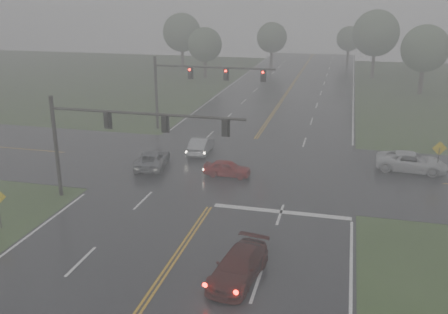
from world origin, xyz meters
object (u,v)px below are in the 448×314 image
(car_grey, at_px, (153,167))
(signal_gantry_near, at_px, (110,130))
(pickup_white, at_px, (410,171))
(sedan_silver, at_px, (201,153))
(signal_gantry_far, at_px, (191,80))
(sedan_maroon, at_px, (238,279))
(sedan_red, at_px, (227,176))

(car_grey, relative_size, signal_gantry_near, 0.37)
(pickup_white, xyz_separation_m, signal_gantry_near, (-19.30, -10.66, 4.76))
(pickup_white, bearing_deg, sedan_silver, 93.05)
(car_grey, xyz_separation_m, signal_gantry_far, (-0.27, 11.05, 4.98))
(sedan_silver, distance_m, signal_gantry_far, 8.87)
(car_grey, bearing_deg, signal_gantry_near, 80.88)
(sedan_maroon, bearing_deg, signal_gantry_near, 152.40)
(sedan_red, relative_size, signal_gantry_near, 0.27)
(car_grey, bearing_deg, signal_gantry_far, -98.37)
(signal_gantry_near, bearing_deg, sedan_maroon, -36.37)
(sedan_maroon, xyz_separation_m, signal_gantry_far, (-10.17, 25.02, 4.98))
(sedan_red, distance_m, car_grey, 6.11)
(signal_gantry_near, distance_m, signal_gantry_far, 17.79)
(sedan_silver, relative_size, pickup_white, 0.80)
(signal_gantry_near, relative_size, signal_gantry_far, 1.08)
(car_grey, relative_size, signal_gantry_far, 0.39)
(sedan_red, bearing_deg, sedan_maroon, -163.86)
(sedan_maroon, relative_size, signal_gantry_far, 0.39)
(sedan_red, xyz_separation_m, pickup_white, (13.29, 4.43, 0.00))
(sedan_silver, xyz_separation_m, car_grey, (-2.64, -4.31, 0.00))
(sedan_silver, bearing_deg, signal_gantry_near, 73.96)
(sedan_red, bearing_deg, sedan_silver, 35.87)
(sedan_red, height_order, sedan_silver, sedan_silver)
(pickup_white, distance_m, signal_gantry_near, 22.55)
(signal_gantry_far, bearing_deg, sedan_red, -61.21)
(pickup_white, distance_m, signal_gantry_far, 21.48)
(sedan_silver, distance_m, signal_gantry_near, 12.30)
(pickup_white, height_order, signal_gantry_far, signal_gantry_far)
(car_grey, bearing_deg, pickup_white, -178.34)
(signal_gantry_near, bearing_deg, pickup_white, 28.91)
(sedan_red, relative_size, sedan_silver, 0.83)
(sedan_red, bearing_deg, car_grey, 85.52)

